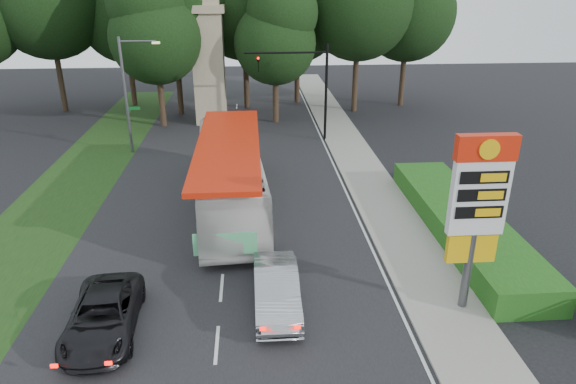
{
  "coord_description": "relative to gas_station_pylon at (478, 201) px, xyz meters",
  "views": [
    {
      "loc": [
        1.41,
        -13.79,
        11.65
      ],
      "look_at": [
        3.04,
        8.61,
        2.2
      ],
      "focal_mm": 32.0,
      "sensor_mm": 36.0,
      "label": 1
    }
  ],
  "objects": [
    {
      "name": "suv_charcoal",
      "position": [
        -13.17,
        -0.48,
        -3.75
      ],
      "size": [
        2.57,
        5.12,
        1.39
      ],
      "primitive_type": "imported",
      "rotation": [
        0.0,
        0.0,
        0.05
      ],
      "color": "black",
      "rests_on": "ground"
    },
    {
      "name": "sedan_silver",
      "position": [
        -7.04,
        0.58,
        -3.67
      ],
      "size": [
        1.68,
        4.75,
        1.56
      ],
      "primitive_type": "imported",
      "rotation": [
        0.0,
        0.0,
        0.01
      ],
      "color": "#94969B",
      "rests_on": "ground"
    },
    {
      "name": "grass_verge_left",
      "position": [
        -18.7,
        16.01,
        -4.44
      ],
      "size": [
        5.0,
        50.0,
        0.02
      ],
      "primitive_type": "cube",
      "color": "#193814",
      "rests_on": "ground"
    },
    {
      "name": "tree_monument_left",
      "position": [
        -15.2,
        27.01,
        4.23
      ],
      "size": [
        7.28,
        7.28,
        14.3
      ],
      "color": "#2D2116",
      "rests_on": "ground"
    },
    {
      "name": "ground",
      "position": [
        -9.2,
        -1.99,
        -4.45
      ],
      "size": [
        120.0,
        120.0,
        0.0
      ],
      "primitive_type": "plane",
      "color": "black",
      "rests_on": "ground"
    },
    {
      "name": "road_surface",
      "position": [
        -9.2,
        10.01,
        -4.44
      ],
      "size": [
        14.0,
        80.0,
        0.02
      ],
      "primitive_type": "cube",
      "color": "black",
      "rests_on": "ground"
    },
    {
      "name": "monument",
      "position": [
        -11.2,
        28.01,
        0.66
      ],
      "size": [
        3.0,
        3.0,
        10.05
      ],
      "color": "gray",
      "rests_on": "ground"
    },
    {
      "name": "tree_monument_right",
      "position": [
        -5.7,
        27.51,
        3.56
      ],
      "size": [
        6.72,
        6.72,
        13.2
      ],
      "color": "#2D2116",
      "rests_on": "ground"
    },
    {
      "name": "gas_station_pylon",
      "position": [
        0.0,
        0.0,
        0.0
      ],
      "size": [
        2.1,
        0.45,
        6.85
      ],
      "color": "#59595E",
      "rests_on": "ground"
    },
    {
      "name": "transit_bus",
      "position": [
        -9.05,
        9.82,
        -2.58
      ],
      "size": [
        4.05,
        13.61,
        3.74
      ],
      "primitive_type": "imported",
      "rotation": [
        0.0,
        0.0,
        0.07
      ],
      "color": "white",
      "rests_on": "ground"
    },
    {
      "name": "hedge",
      "position": [
        2.3,
        6.01,
        -3.85
      ],
      "size": [
        3.0,
        14.0,
        1.2
      ],
      "primitive_type": "cube",
      "color": "#1A5316",
      "rests_on": "ground"
    },
    {
      "name": "sidewalk_right",
      "position": [
        -0.7,
        10.01,
        -4.39
      ],
      "size": [
        3.0,
        80.0,
        0.12
      ],
      "primitive_type": "cube",
      "color": "gray",
      "rests_on": "ground"
    },
    {
      "name": "traffic_signal_mast",
      "position": [
        -3.52,
        22.0,
        0.22
      ],
      "size": [
        6.1,
        0.35,
        7.2
      ],
      "color": "black",
      "rests_on": "ground"
    },
    {
      "name": "streetlight_signs",
      "position": [
        -16.19,
        20.01,
        -0.01
      ],
      "size": [
        2.75,
        0.98,
        8.0
      ],
      "color": "#59595E",
      "rests_on": "ground"
    }
  ]
}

